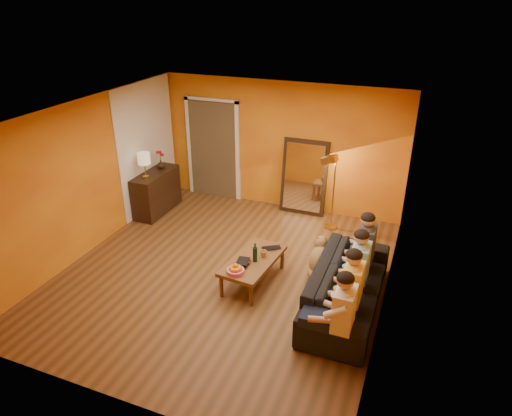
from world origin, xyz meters
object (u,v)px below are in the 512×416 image
at_px(sofa, 347,286).
at_px(tumbler, 263,254).
at_px(person_mid_left, 352,290).
at_px(vase, 161,164).
at_px(wine_bottle, 255,252).
at_px(coffee_table, 253,270).
at_px(dog, 320,258).
at_px(person_far_right, 366,250).
at_px(mirror_frame, 304,177).
at_px(table_lamp, 145,166).
at_px(sideboard, 157,192).
at_px(laptop, 272,249).
at_px(floor_lamp, 333,194).
at_px(person_mid_right, 359,268).
at_px(person_far_left, 343,315).

distance_m(sofa, tumbler, 1.37).
distance_m(person_mid_left, vase, 4.99).
bearing_deg(wine_bottle, coffee_table, 135.00).
relative_size(dog, person_mid_left, 0.56).
height_order(tumbler, vase, vase).
bearing_deg(person_far_right, coffee_table, -159.96).
bearing_deg(coffee_table, dog, 35.57).
height_order(mirror_frame, vase, mirror_frame).
distance_m(table_lamp, person_mid_left, 4.77).
bearing_deg(sideboard, laptop, -23.34).
bearing_deg(floor_lamp, table_lamp, -158.94).
distance_m(person_far_right, vase, 4.57).
distance_m(person_mid_right, wine_bottle, 1.55).
height_order(person_mid_left, person_mid_right, same).
bearing_deg(person_far_right, person_mid_right, -90.00).
bearing_deg(vase, table_lamp, -90.00).
distance_m(dog, laptop, 0.77).
bearing_deg(coffee_table, floor_lamp, 77.33).
height_order(person_far_left, person_mid_right, same).
relative_size(person_mid_right, person_far_right, 1.00).
xyz_separation_m(person_far_left, wine_bottle, (-1.55, 1.02, -0.03)).
height_order(table_lamp, person_mid_left, table_lamp).
bearing_deg(person_far_left, laptop, 135.11).
bearing_deg(dog, coffee_table, -136.79).
relative_size(person_far_left, laptop, 4.04).
xyz_separation_m(dog, laptop, (-0.75, -0.18, 0.09)).
height_order(person_mid_left, laptop, person_mid_left).
height_order(tumbler, laptop, tumbler).
relative_size(tumbler, vase, 0.60).
height_order(person_far_left, wine_bottle, person_far_left).
xyz_separation_m(coffee_table, laptop, (0.18, 0.35, 0.22)).
bearing_deg(coffee_table, tumbler, 50.72).
relative_size(sideboard, person_far_left, 0.97).
relative_size(mirror_frame, table_lamp, 2.98).
height_order(sideboard, person_far_right, person_far_right).
xyz_separation_m(person_far_left, person_mid_right, (0.00, 1.10, 0.00)).
relative_size(coffee_table, person_far_right, 1.00).
bearing_deg(sofa, vase, 65.43).
xyz_separation_m(wine_bottle, tumbler, (0.07, 0.17, -0.10)).
relative_size(sofa, floor_lamp, 1.62).
relative_size(dog, person_far_left, 0.56).
distance_m(person_far_left, tumbler, 1.90).
relative_size(person_mid_left, wine_bottle, 3.94).
xyz_separation_m(person_far_left, laptop, (-1.42, 1.42, -0.18)).
xyz_separation_m(floor_lamp, person_mid_left, (0.87, -2.72, -0.11)).
relative_size(person_mid_left, tumbler, 11.24).
xyz_separation_m(tumbler, vase, (-2.89, 1.75, 0.47)).
distance_m(mirror_frame, table_lamp, 3.13).
distance_m(sofa, coffee_table, 1.48).
relative_size(table_lamp, laptop, 1.69).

